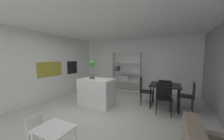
{
  "coord_description": "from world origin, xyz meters",
  "views": [
    {
      "loc": [
        1.95,
        -2.99,
        1.64
      ],
      "look_at": [
        -0.0,
        0.98,
        1.22
      ],
      "focal_mm": 19.5,
      "sensor_mm": 36.0,
      "label": 1
    }
  ],
  "objects_px": {
    "potted_plant_on_island": "(92,68)",
    "dining_chair_island_side": "(144,88)",
    "dining_chair_window_side": "(189,94)",
    "kitchen_island": "(97,92)",
    "child_table": "(54,132)",
    "child_chair_left": "(38,129)",
    "built_in_oven": "(72,67)",
    "open_bookshelf": "(125,73)",
    "dining_chair_far": "(165,89)",
    "dining_chair_near": "(164,95)",
    "dining_table": "(165,87)"
  },
  "relations": [
    {
      "from": "potted_plant_on_island",
      "to": "dining_chair_island_side",
      "type": "bearing_deg",
      "value": 29.33
    },
    {
      "from": "dining_chair_island_side",
      "to": "potted_plant_on_island",
      "type": "bearing_deg",
      "value": 114.07
    },
    {
      "from": "potted_plant_on_island",
      "to": "dining_chair_window_side",
      "type": "bearing_deg",
      "value": 16.83
    },
    {
      "from": "kitchen_island",
      "to": "potted_plant_on_island",
      "type": "height_order",
      "value": "potted_plant_on_island"
    },
    {
      "from": "dining_chair_window_side",
      "to": "kitchen_island",
      "type": "bearing_deg",
      "value": -70.09
    },
    {
      "from": "child_table",
      "to": "dining_chair_window_side",
      "type": "xyz_separation_m",
      "value": [
        2.25,
        3.03,
        0.15
      ]
    },
    {
      "from": "kitchen_island",
      "to": "child_chair_left",
      "type": "relative_size",
      "value": 2.01
    },
    {
      "from": "built_in_oven",
      "to": "open_bookshelf",
      "type": "xyz_separation_m",
      "value": [
        2.3,
        1.29,
        -0.31
      ]
    },
    {
      "from": "kitchen_island",
      "to": "open_bookshelf",
      "type": "bearing_deg",
      "value": 84.29
    },
    {
      "from": "dining_chair_far",
      "to": "child_chair_left",
      "type": "bearing_deg",
      "value": 64.7
    },
    {
      "from": "dining_chair_island_side",
      "to": "dining_chair_near",
      "type": "relative_size",
      "value": 1.08
    },
    {
      "from": "dining_chair_far",
      "to": "dining_chair_window_side",
      "type": "xyz_separation_m",
      "value": [
        0.7,
        -0.46,
        0.02
      ]
    },
    {
      "from": "dining_chair_island_side",
      "to": "dining_chair_near",
      "type": "distance_m",
      "value": 0.81
    },
    {
      "from": "open_bookshelf",
      "to": "dining_chair_island_side",
      "type": "distance_m",
      "value": 1.94
    },
    {
      "from": "dining_table",
      "to": "dining_chair_island_side",
      "type": "xyz_separation_m",
      "value": [
        -0.69,
        -0.01,
        -0.11
      ]
    },
    {
      "from": "potted_plant_on_island",
      "to": "child_chair_left",
      "type": "bearing_deg",
      "value": -82.49
    },
    {
      "from": "child_chair_left",
      "to": "dining_chair_near",
      "type": "bearing_deg",
      "value": -37.9
    },
    {
      "from": "potted_plant_on_island",
      "to": "child_table",
      "type": "distance_m",
      "value": 2.43
    },
    {
      "from": "dining_table",
      "to": "dining_chair_near",
      "type": "xyz_separation_m",
      "value": [
        -0.01,
        -0.45,
        -0.14
      ]
    },
    {
      "from": "child_chair_left",
      "to": "dining_chair_island_side",
      "type": "relative_size",
      "value": 0.6
    },
    {
      "from": "kitchen_island",
      "to": "dining_table",
      "type": "bearing_deg",
      "value": 21.38
    },
    {
      "from": "dining_chair_near",
      "to": "dining_chair_window_side",
      "type": "bearing_deg",
      "value": 27.74
    },
    {
      "from": "potted_plant_on_island",
      "to": "dining_table",
      "type": "distance_m",
      "value": 2.55
    },
    {
      "from": "child_chair_left",
      "to": "dining_chair_island_side",
      "type": "bearing_deg",
      "value": -23.67
    },
    {
      "from": "dining_table",
      "to": "dining_chair_window_side",
      "type": "height_order",
      "value": "dining_chair_window_side"
    },
    {
      "from": "potted_plant_on_island",
      "to": "dining_table",
      "type": "bearing_deg",
      "value": 21.61
    },
    {
      "from": "dining_chair_island_side",
      "to": "kitchen_island",
      "type": "bearing_deg",
      "value": 114.45
    },
    {
      "from": "dining_chair_near",
      "to": "dining_chair_island_side",
      "type": "bearing_deg",
      "value": 142.7
    },
    {
      "from": "potted_plant_on_island",
      "to": "dining_chair_near",
      "type": "xyz_separation_m",
      "value": [
        2.29,
        0.46,
        -0.78
      ]
    },
    {
      "from": "built_in_oven",
      "to": "dining_chair_far",
      "type": "distance_m",
      "value": 4.29
    },
    {
      "from": "dining_chair_far",
      "to": "dining_chair_island_side",
      "type": "relative_size",
      "value": 0.9
    },
    {
      "from": "child_table",
      "to": "dining_chair_far",
      "type": "bearing_deg",
      "value": 65.92
    },
    {
      "from": "built_in_oven",
      "to": "child_chair_left",
      "type": "bearing_deg",
      "value": -55.21
    },
    {
      "from": "kitchen_island",
      "to": "dining_chair_island_side",
      "type": "height_order",
      "value": "dining_chair_island_side"
    },
    {
      "from": "child_table",
      "to": "dining_chair_window_side",
      "type": "distance_m",
      "value": 3.78
    },
    {
      "from": "open_bookshelf",
      "to": "child_table",
      "type": "relative_size",
      "value": 3.28
    },
    {
      "from": "dining_chair_window_side",
      "to": "dining_table",
      "type": "bearing_deg",
      "value": -87.01
    },
    {
      "from": "dining_table",
      "to": "dining_chair_near",
      "type": "distance_m",
      "value": 0.47
    },
    {
      "from": "child_table",
      "to": "dining_chair_far",
      "type": "distance_m",
      "value": 3.82
    },
    {
      "from": "kitchen_island",
      "to": "dining_table",
      "type": "relative_size",
      "value": 1.23
    },
    {
      "from": "open_bookshelf",
      "to": "dining_table",
      "type": "xyz_separation_m",
      "value": [
        1.93,
        -1.45,
        -0.21
      ]
    },
    {
      "from": "potted_plant_on_island",
      "to": "open_bookshelf",
      "type": "relative_size",
      "value": 0.33
    },
    {
      "from": "dining_chair_island_side",
      "to": "dining_chair_window_side",
      "type": "xyz_separation_m",
      "value": [
        1.38,
        0.0,
        -0.02
      ]
    },
    {
      "from": "child_chair_left",
      "to": "dining_chair_island_side",
      "type": "distance_m",
      "value": 3.31
    },
    {
      "from": "potted_plant_on_island",
      "to": "open_bookshelf",
      "type": "distance_m",
      "value": 2.42
    },
    {
      "from": "open_bookshelf",
      "to": "child_chair_left",
      "type": "bearing_deg",
      "value": -91.1
    },
    {
      "from": "open_bookshelf",
      "to": "dining_table",
      "type": "distance_m",
      "value": 2.42
    },
    {
      "from": "child_chair_left",
      "to": "dining_chair_window_side",
      "type": "bearing_deg",
      "value": -41.85
    },
    {
      "from": "child_chair_left",
      "to": "dining_chair_far",
      "type": "relative_size",
      "value": 0.67
    },
    {
      "from": "built_in_oven",
      "to": "potted_plant_on_island",
      "type": "height_order",
      "value": "potted_plant_on_island"
    }
  ]
}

